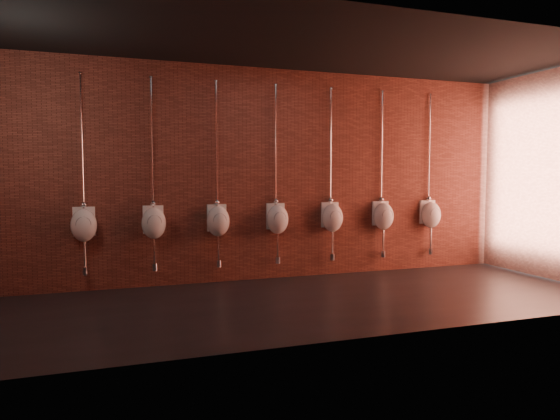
{
  "coord_description": "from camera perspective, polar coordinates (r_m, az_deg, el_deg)",
  "views": [
    {
      "loc": [
        -2.11,
        -5.77,
        1.59
      ],
      "look_at": [
        0.15,
        0.9,
        1.1
      ],
      "focal_mm": 32.0,
      "sensor_mm": 36.0,
      "label": 1
    }
  ],
  "objects": [
    {
      "name": "urinal_2",
      "position": [
        7.33,
        -7.1,
        -1.15
      ],
      "size": [
        0.34,
        0.3,
        2.71
      ],
      "color": "white",
      "rests_on": "ground"
    },
    {
      "name": "urinal_6",
      "position": [
        8.82,
        16.84,
        -0.43
      ],
      "size": [
        0.34,
        0.3,
        2.71
      ],
      "color": "white",
      "rests_on": "ground"
    },
    {
      "name": "room_shell",
      "position": [
        6.16,
        1.38,
        7.9
      ],
      "size": [
        8.54,
        3.04,
        3.22
      ],
      "color": "black",
      "rests_on": "ground"
    },
    {
      "name": "urinal_3",
      "position": [
        7.57,
        -0.3,
        -0.96
      ],
      "size": [
        0.34,
        0.3,
        2.71
      ],
      "color": "white",
      "rests_on": "ground"
    },
    {
      "name": "ground",
      "position": [
        6.35,
        1.35,
        -10.53
      ],
      "size": [
        8.5,
        8.5,
        0.0
      ],
      "primitive_type": "plane",
      "color": "black",
      "rests_on": "ground"
    },
    {
      "name": "urinal_0",
      "position": [
        7.19,
        -21.51,
        -1.5
      ],
      "size": [
        0.34,
        0.3,
        2.71
      ],
      "color": "white",
      "rests_on": "ground"
    },
    {
      "name": "urinal_1",
      "position": [
        7.2,
        -14.23,
        -1.34
      ],
      "size": [
        0.34,
        0.3,
        2.71
      ],
      "color": "white",
      "rests_on": "ground"
    },
    {
      "name": "urinal_5",
      "position": [
        8.32,
        11.72,
        -0.59
      ],
      "size": [
        0.34,
        0.3,
        2.71
      ],
      "color": "white",
      "rests_on": "ground"
    },
    {
      "name": "urinal_4",
      "position": [
        7.9,
        6.0,
        -0.77
      ],
      "size": [
        0.34,
        0.3,
        2.71
      ],
      "color": "white",
      "rests_on": "ground"
    }
  ]
}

